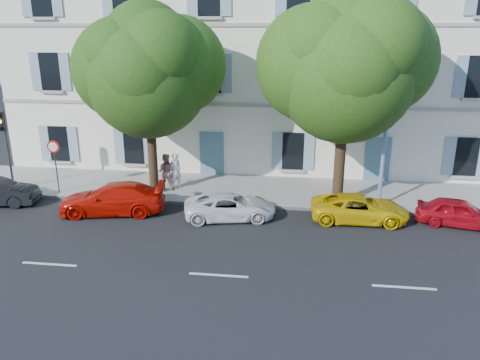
# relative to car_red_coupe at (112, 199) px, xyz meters

# --- Properties ---
(ground) EXTENTS (90.00, 90.00, 0.00)m
(ground) POSITION_rel_car_red_coupe_xyz_m (5.60, -0.87, -0.67)
(ground) COLOR black
(sidewalk) EXTENTS (36.00, 4.50, 0.15)m
(sidewalk) POSITION_rel_car_red_coupe_xyz_m (5.60, 3.58, -0.59)
(sidewalk) COLOR #A09E96
(sidewalk) RESTS_ON ground
(kerb) EXTENTS (36.00, 0.16, 0.16)m
(kerb) POSITION_rel_car_red_coupe_xyz_m (5.60, 1.41, -0.59)
(kerb) COLOR #9E998E
(kerb) RESTS_ON ground
(building) EXTENTS (28.00, 7.00, 12.00)m
(building) POSITION_rel_car_red_coupe_xyz_m (5.60, 9.33, 5.33)
(building) COLOR white
(building) RESTS_ON ground
(car_red_coupe) EXTENTS (4.86, 2.62, 1.34)m
(car_red_coupe) POSITION_rel_car_red_coupe_xyz_m (0.00, 0.00, 0.00)
(car_red_coupe) COLOR red
(car_red_coupe) RESTS_ON ground
(car_white_coupe) EXTENTS (4.19, 2.55, 1.09)m
(car_white_coupe) POSITION_rel_car_red_coupe_xyz_m (5.26, 0.04, -0.13)
(car_white_coupe) COLOR white
(car_white_coupe) RESTS_ON ground
(car_yellow_supercar) EXTENTS (4.12, 1.95, 1.14)m
(car_yellow_supercar) POSITION_rel_car_red_coupe_xyz_m (10.76, 0.46, -0.10)
(car_yellow_supercar) COLOR #E3BB09
(car_yellow_supercar) RESTS_ON ground
(car_red_hatchback) EXTENTS (3.60, 2.07, 1.15)m
(car_red_hatchback) POSITION_rel_car_red_coupe_xyz_m (14.80, 0.48, -0.09)
(car_red_hatchback) COLOR #A90A14
(car_red_hatchback) RESTS_ON ground
(tree_left) EXTENTS (5.59, 5.59, 8.66)m
(tree_left) POSITION_rel_car_red_coupe_xyz_m (1.18, 2.35, 5.05)
(tree_left) COLOR #3A2819
(tree_left) RESTS_ON sidewalk
(tree_right) EXTENTS (5.95, 5.95, 9.16)m
(tree_right) POSITION_rel_car_red_coupe_xyz_m (9.93, 1.98, 5.36)
(tree_right) COLOR #3A2819
(tree_right) RESTS_ON sidewalk
(traffic_light) EXTENTS (0.34, 0.44, 3.92)m
(traffic_light) POSITION_rel_car_red_coupe_xyz_m (-6.01, 1.91, 2.32)
(traffic_light) COLOR #383A3D
(traffic_light) RESTS_ON sidewalk
(road_sign) EXTENTS (0.61, 0.11, 2.63)m
(road_sign) POSITION_rel_car_red_coupe_xyz_m (-3.51, 1.81, 1.37)
(road_sign) COLOR #383A3D
(road_sign) RESTS_ON sidewalk
(street_lamp) EXTENTS (0.37, 1.83, 8.53)m
(street_lamp) POSITION_rel_car_red_coupe_xyz_m (11.80, 1.80, 4.31)
(street_lamp) COLOR #7293BF
(street_lamp) RESTS_ON sidewalk
(pedestrian_a) EXTENTS (0.78, 0.76, 1.82)m
(pedestrian_a) POSITION_rel_car_red_coupe_xyz_m (2.02, 3.18, 0.39)
(pedestrian_a) COLOR white
(pedestrian_a) RESTS_ON sidewalk
(pedestrian_b) EXTENTS (0.92, 0.74, 1.83)m
(pedestrian_b) POSITION_rel_car_red_coupe_xyz_m (1.59, 3.01, 0.40)
(pedestrian_b) COLOR tan
(pedestrian_b) RESTS_ON sidewalk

